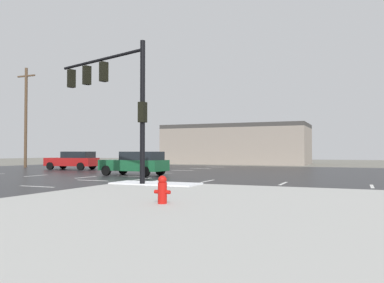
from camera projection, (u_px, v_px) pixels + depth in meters
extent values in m
plane|color=slate|center=(113.00, 178.00, 23.21)|extent=(120.00, 120.00, 0.00)
cube|color=#232326|center=(113.00, 178.00, 23.21)|extent=(44.00, 44.00, 0.02)
cube|color=#B2B2AD|center=(280.00, 232.00, 7.49)|extent=(18.00, 18.00, 0.14)
cube|color=white|center=(156.00, 183.00, 17.58)|extent=(4.00, 1.60, 0.06)
cube|color=silver|center=(37.00, 186.00, 17.69)|extent=(2.00, 0.15, 0.01)
cube|color=silver|center=(92.00, 180.00, 21.37)|extent=(2.00, 0.15, 0.01)
cube|color=silver|center=(131.00, 176.00, 25.05)|extent=(2.00, 0.15, 0.01)
cube|color=silver|center=(160.00, 173.00, 28.73)|extent=(2.00, 0.15, 0.01)
cube|color=silver|center=(182.00, 171.00, 32.42)|extent=(2.00, 0.15, 0.01)
cube|color=silver|center=(200.00, 169.00, 36.10)|extent=(2.00, 0.15, 0.01)
cube|color=silver|center=(215.00, 167.00, 39.78)|extent=(2.00, 0.15, 0.01)
cube|color=silver|center=(36.00, 176.00, 25.55)|extent=(0.15, 2.00, 0.01)
cube|color=silver|center=(86.00, 177.00, 23.99)|extent=(0.15, 2.00, 0.01)
cube|color=silver|center=(142.00, 179.00, 22.43)|extent=(0.15, 2.00, 0.01)
cube|color=silver|center=(208.00, 181.00, 20.87)|extent=(0.15, 2.00, 0.01)
cube|color=silver|center=(283.00, 184.00, 19.32)|extent=(0.15, 2.00, 0.01)
cube|color=silver|center=(372.00, 186.00, 17.76)|extent=(0.15, 2.00, 0.01)
cube|color=silver|center=(127.00, 186.00, 18.16)|extent=(0.45, 7.00, 0.01)
cylinder|color=black|center=(143.00, 112.00, 17.18)|extent=(0.22, 0.22, 6.38)
cylinder|color=black|center=(100.00, 60.00, 19.22)|extent=(5.92, 1.93, 0.14)
cube|color=black|center=(104.00, 72.00, 19.01)|extent=(0.37, 0.43, 0.95)
sphere|color=yellow|center=(102.00, 66.00, 19.11)|extent=(0.20, 0.20, 0.20)
cube|color=black|center=(87.00, 75.00, 19.89)|extent=(0.37, 0.43, 0.95)
sphere|color=yellow|center=(85.00, 70.00, 20.00)|extent=(0.20, 0.20, 0.20)
cube|color=black|center=(71.00, 79.00, 20.78)|extent=(0.37, 0.43, 0.95)
sphere|color=yellow|center=(70.00, 74.00, 20.89)|extent=(0.20, 0.20, 0.20)
cube|color=black|center=(143.00, 112.00, 17.18)|extent=(0.28, 0.36, 0.90)
cylinder|color=red|center=(162.00, 193.00, 11.02)|extent=(0.26, 0.26, 0.60)
sphere|color=red|center=(162.00, 180.00, 11.03)|extent=(0.25, 0.25, 0.25)
cylinder|color=red|center=(157.00, 192.00, 11.09)|extent=(0.12, 0.11, 0.11)
cylinder|color=red|center=(168.00, 192.00, 10.95)|extent=(0.12, 0.11, 0.11)
cube|color=gray|center=(236.00, 146.00, 50.81)|extent=(18.24, 8.00, 4.54)
cube|color=#3F3D3A|center=(236.00, 127.00, 50.87)|extent=(18.24, 8.00, 0.50)
cube|color=#195933|center=(133.00, 165.00, 25.79)|extent=(4.62, 2.13, 0.70)
cube|color=black|center=(142.00, 156.00, 25.50)|extent=(2.59, 1.83, 0.55)
cylinder|color=black|center=(106.00, 171.00, 25.68)|extent=(0.67, 0.27, 0.66)
cylinder|color=black|center=(123.00, 169.00, 27.28)|extent=(0.67, 0.27, 0.66)
cylinder|color=black|center=(145.00, 172.00, 24.28)|extent=(0.67, 0.27, 0.66)
cylinder|color=black|center=(160.00, 170.00, 25.88)|extent=(0.67, 0.27, 0.66)
sphere|color=white|center=(102.00, 165.00, 26.28)|extent=(0.18, 0.18, 0.18)
sphere|color=white|center=(112.00, 164.00, 27.31)|extent=(0.18, 0.18, 0.18)
cube|color=#B21919|center=(72.00, 162.00, 34.18)|extent=(4.64, 2.18, 0.70)
cube|color=black|center=(78.00, 155.00, 33.99)|extent=(2.61, 1.86, 0.55)
cylinder|color=black|center=(50.00, 166.00, 33.79)|extent=(0.68, 0.28, 0.66)
cylinder|color=black|center=(63.00, 165.00, 35.50)|extent=(0.68, 0.28, 0.66)
cylinder|color=black|center=(81.00, 166.00, 32.84)|extent=(0.68, 0.28, 0.66)
cylinder|color=black|center=(92.00, 166.00, 34.56)|extent=(0.68, 0.28, 0.66)
sphere|color=white|center=(46.00, 162.00, 34.31)|extent=(0.18, 0.18, 0.18)
sphere|color=white|center=(55.00, 161.00, 35.41)|extent=(0.18, 0.18, 0.18)
cylinder|color=brown|center=(26.00, 118.00, 38.54)|extent=(0.28, 0.28, 9.88)
cube|color=brown|center=(26.00, 76.00, 38.65)|extent=(2.20, 0.14, 0.14)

